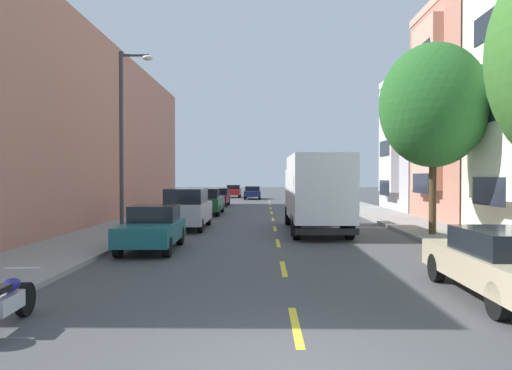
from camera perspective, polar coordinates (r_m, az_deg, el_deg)
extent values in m
plane|color=#424244|center=(36.03, 1.79, -2.98)|extent=(160.00, 160.00, 0.00)
cube|color=gray|center=(34.66, -10.00, -3.04)|extent=(3.20, 120.00, 0.14)
cube|color=gray|center=(34.87, 13.60, -3.03)|extent=(3.20, 120.00, 0.14)
cube|color=yellow|center=(8.34, 4.75, -16.36)|extent=(0.14, 2.20, 0.01)
cube|color=yellow|center=(13.19, 3.29, -9.88)|extent=(0.14, 2.20, 0.01)
cube|color=yellow|center=(18.12, 2.63, -6.90)|extent=(0.14, 2.20, 0.01)
cube|color=yellow|center=(23.08, 2.27, -5.20)|extent=(0.14, 2.20, 0.01)
cube|color=yellow|center=(28.06, 2.03, -4.10)|extent=(0.14, 2.20, 0.01)
cube|color=yellow|center=(33.04, 1.86, -3.33)|extent=(0.14, 2.20, 0.01)
cube|color=yellow|center=(38.03, 1.74, -2.77)|extent=(0.14, 2.20, 0.01)
cube|color=yellow|center=(43.02, 1.65, -2.33)|extent=(0.14, 2.20, 0.01)
cube|color=yellow|center=(48.01, 1.58, -1.99)|extent=(0.14, 2.20, 0.01)
cube|color=yellow|center=(53.00, 1.52, -1.71)|extent=(0.14, 2.20, 0.01)
cube|color=white|center=(20.92, 26.71, 9.94)|extent=(0.55, 3.49, 8.35)
cube|color=#1E232D|center=(20.54, 25.89, -0.68)|extent=(0.04, 2.66, 1.10)
cube|color=#1E232D|center=(20.70, 25.96, 8.24)|extent=(0.04, 2.66, 1.10)
cube|color=#1E232D|center=(21.35, 26.02, 16.82)|extent=(0.04, 2.66, 1.10)
cube|color=#E19B83|center=(29.79, 20.69, 19.61)|extent=(0.60, 7.77, 0.44)
cube|color=#E19B83|center=(28.32, 19.61, 8.82)|extent=(0.55, 3.49, 9.22)
cube|color=#1E232D|center=(27.96, 18.99, 0.18)|extent=(0.04, 2.66, 1.10)
cube|color=#1E232D|center=(28.14, 19.03, 7.42)|extent=(0.04, 2.66, 1.10)
cube|color=#1E232D|center=(28.75, 19.07, 14.46)|extent=(0.04, 2.66, 1.10)
cube|color=#A8A8AD|center=(37.51, 23.66, 4.30)|extent=(10.43, 7.77, 9.43)
cube|color=silver|center=(36.53, 16.35, 12.25)|extent=(0.60, 7.77, 0.44)
cube|color=silver|center=(35.78, 15.50, 5.12)|extent=(0.55, 3.49, 7.36)
cube|color=#1E232D|center=(35.62, 15.01, -0.33)|extent=(0.04, 2.66, 1.10)
cube|color=#1E232D|center=(35.67, 15.03, 4.22)|extent=(0.04, 2.66, 1.10)
cube|color=#1E232D|center=(35.95, 15.05, 8.73)|extent=(0.04, 2.66, 1.10)
cube|color=#B27560|center=(29.19, -26.01, 5.59)|extent=(10.00, 36.00, 9.77)
cylinder|color=#47331E|center=(20.94, 20.27, -0.89)|extent=(0.29, 0.29, 3.37)
ellipsoid|color=#235B23|center=(21.14, 20.33, 8.88)|extent=(4.34, 4.34, 5.07)
cylinder|color=#38383D|center=(19.48, -15.72, 4.67)|extent=(0.16, 0.16, 7.23)
cylinder|color=#38383D|center=(19.86, -14.20, 14.74)|extent=(1.10, 0.10, 0.10)
ellipsoid|color=silver|center=(19.72, -12.75, 14.55)|extent=(0.44, 0.28, 0.20)
cube|color=white|center=(20.81, 7.40, -0.28)|extent=(2.44, 5.69, 2.75)
cube|color=white|center=(24.78, 6.29, -0.71)|extent=(2.32, 1.92, 2.20)
cube|color=black|center=(25.67, 6.09, 0.43)|extent=(2.02, 0.10, 0.97)
cube|color=black|center=(18.19, 8.43, -5.52)|extent=(2.40, 0.18, 0.24)
cylinder|color=black|center=(25.03, 8.69, -3.63)|extent=(0.29, 0.96, 0.96)
cylinder|color=black|center=(24.82, 3.83, -3.67)|extent=(0.29, 0.96, 0.96)
cylinder|color=black|center=(19.46, 11.08, -4.96)|extent=(0.29, 0.96, 0.96)
cylinder|color=black|center=(19.18, 4.82, -5.04)|extent=(0.29, 0.96, 0.96)
cylinder|color=black|center=(20.53, 10.52, -4.65)|extent=(0.29, 0.96, 0.96)
cylinder|color=black|center=(20.27, 4.58, -4.71)|extent=(0.29, 0.96, 0.96)
cube|color=#B2B5BA|center=(23.16, -8.25, -3.26)|extent=(1.97, 4.81, 0.90)
cube|color=black|center=(23.11, -8.26, -1.28)|extent=(1.73, 2.79, 0.70)
cylinder|color=black|center=(21.75, -11.18, -4.74)|extent=(0.22, 0.66, 0.66)
cylinder|color=black|center=(21.46, -6.64, -4.80)|extent=(0.22, 0.66, 0.66)
cylinder|color=black|center=(24.94, -9.64, -4.00)|extent=(0.22, 0.66, 0.66)
cylinder|color=black|center=(24.69, -5.67, -4.04)|extent=(0.22, 0.66, 0.66)
cube|color=#194C28|center=(31.92, -5.90, -2.18)|extent=(2.03, 5.31, 0.80)
cube|color=black|center=(30.73, -6.14, -1.00)|extent=(1.77, 1.60, 0.60)
cylinder|color=black|center=(30.28, -7.96, -3.12)|extent=(0.22, 0.66, 0.66)
cylinder|color=black|center=(30.07, -4.59, -3.14)|extent=(0.22, 0.66, 0.66)
cylinder|color=black|center=(33.84, -7.05, -2.69)|extent=(0.22, 0.66, 0.66)
cylinder|color=black|center=(33.65, -4.04, -2.70)|extent=(0.22, 0.66, 0.66)
cube|color=tan|center=(11.17, 27.20, -8.71)|extent=(1.83, 4.51, 0.60)
cube|color=black|center=(10.89, 27.74, -6.04)|extent=(1.60, 2.17, 0.50)
cylinder|color=black|center=(12.91, 27.38, -8.75)|extent=(0.22, 0.66, 0.66)
cylinder|color=black|center=(12.31, 20.67, -9.18)|extent=(0.22, 0.66, 0.66)
cylinder|color=black|center=(9.54, 26.92, -12.21)|extent=(0.22, 0.66, 0.66)
cube|color=#195B60|center=(16.58, -12.30, -5.45)|extent=(1.85, 4.05, 0.62)
cube|color=black|center=(16.99, -11.98, -3.31)|extent=(1.58, 1.72, 0.55)
cylinder|color=black|center=(15.48, -16.10, -7.07)|extent=(0.24, 0.67, 0.66)
cylinder|color=black|center=(15.15, -10.51, -7.23)|extent=(0.24, 0.67, 0.66)
cylinder|color=black|center=(18.10, -13.79, -5.90)|extent=(0.24, 0.67, 0.66)
cylinder|color=black|center=(17.81, -9.00, -5.99)|extent=(0.24, 0.67, 0.66)
cube|color=#AD1E1E|center=(57.87, -2.71, -0.85)|extent=(1.74, 4.00, 0.62)
cube|color=black|center=(58.33, -2.68, -0.26)|extent=(1.53, 1.68, 0.55)
cylinder|color=black|center=(56.57, -3.56, -1.21)|extent=(0.22, 0.66, 0.66)
cylinder|color=black|center=(56.48, -2.02, -1.21)|extent=(0.22, 0.66, 0.66)
cylinder|color=black|center=(59.28, -3.36, -1.11)|extent=(0.22, 0.66, 0.66)
cylinder|color=black|center=(59.19, -1.89, -1.11)|extent=(0.22, 0.66, 0.66)
cube|color=#333338|center=(45.87, 7.21, -1.16)|extent=(2.05, 4.84, 0.90)
cube|color=black|center=(45.85, 7.21, -0.16)|extent=(1.77, 2.82, 0.70)
cylinder|color=black|center=(47.62, 7.98, -1.63)|extent=(0.23, 0.66, 0.66)
cylinder|color=black|center=(47.41, 5.91, -1.64)|extent=(0.23, 0.66, 0.66)
cylinder|color=black|center=(44.40, 8.59, -1.82)|extent=(0.23, 0.66, 0.66)
cylinder|color=black|center=(44.17, 6.37, -1.83)|extent=(0.23, 0.66, 0.66)
cube|color=maroon|center=(41.08, -4.51, -1.60)|extent=(1.79, 4.02, 0.62)
cube|color=black|center=(41.53, -4.44, -0.77)|extent=(1.55, 1.70, 0.55)
cylinder|color=black|center=(39.83, -5.81, -2.13)|extent=(0.23, 0.66, 0.66)
cylinder|color=black|center=(39.66, -3.63, -2.14)|extent=(0.23, 0.66, 0.66)
cylinder|color=black|center=(42.53, -5.33, -1.93)|extent=(0.23, 0.66, 0.66)
cylinder|color=black|center=(42.37, -3.29, -1.94)|extent=(0.23, 0.66, 0.66)
cube|color=navy|center=(53.46, -0.42, -1.01)|extent=(1.80, 4.50, 0.60)
cube|color=black|center=(53.67, -0.41, -0.42)|extent=(1.58, 2.16, 0.50)
cylinder|color=black|center=(51.97, -1.33, -1.40)|extent=(0.22, 0.66, 0.66)
cylinder|color=black|center=(51.93, 0.41, -1.40)|extent=(0.22, 0.66, 0.66)
cylinder|color=black|center=(55.02, -1.20, -1.27)|extent=(0.22, 0.66, 0.66)
cylinder|color=black|center=(54.99, 0.44, -1.27)|extent=(0.22, 0.66, 0.66)
cylinder|color=black|center=(9.71, -25.76, -12.15)|extent=(0.18, 0.61, 0.60)
cube|color=silver|center=(9.04, -27.60, -12.37)|extent=(0.33, 0.83, 0.28)
ellipsoid|color=navy|center=(9.14, -27.15, -10.55)|extent=(0.24, 0.48, 0.22)
cylinder|color=silver|center=(9.49, -26.07, -8.88)|extent=(0.62, 0.07, 0.03)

